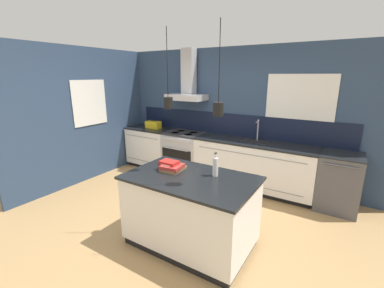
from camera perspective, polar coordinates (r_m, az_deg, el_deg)
ground_plane at (r=3.96m, az=-4.27°, el=-16.63°), size 16.00×16.00×0.00m
wall_back at (r=5.19m, az=8.13°, el=6.91°), size 5.60×2.45×2.60m
wall_left at (r=5.65m, az=-20.61°, el=6.24°), size 0.08×3.80×2.60m
counter_run_left at (r=6.06m, az=-8.99°, el=-0.59°), size 1.07×0.64×0.91m
counter_run_sink at (r=4.89m, az=13.28°, el=-4.65°), size 2.21×0.64×1.30m
oven_range at (r=5.52m, az=-1.66°, el=-2.05°), size 0.81×0.66×0.91m
dishwasher at (r=4.68m, az=29.79°, el=-7.31°), size 0.60×0.65×0.91m
kitchen_island at (r=3.27m, az=-0.32°, el=-14.61°), size 1.54×0.96×0.91m
bottle_on_island at (r=3.07m, az=5.22°, el=-4.97°), size 0.07×0.07×0.29m
book_stack at (r=3.27m, az=-4.32°, el=-5.23°), size 0.27×0.31×0.08m
red_supply_box at (r=3.28m, az=-5.09°, el=-4.76°), size 0.22×0.16×0.12m
yellow_toolbox at (r=5.89m, az=-8.60°, el=4.26°), size 0.34×0.18×0.19m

